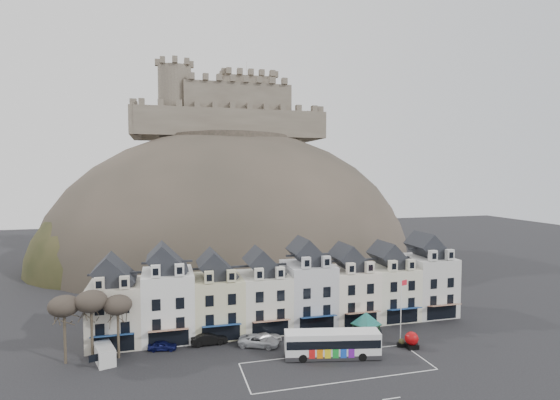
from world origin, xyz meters
The scene contains 21 objects.
ground centered at (0.00, 0.00, 0.00)m, with size 300.00×300.00×0.00m, color black.
coach_bay_markings centered at (2.00, 1.25, 0.00)m, with size 22.00×7.50×0.01m, color silver.
townhouse_terrace centered at (0.15, 15.97, 5.30)m, with size 54.40×9.35×11.80m.
castle_hill centered at (1.25, 68.95, 0.11)m, with size 100.00×76.00×68.00m.
castle centered at (0.51, 75.93, 40.19)m, with size 50.20×22.20×22.00m.
tree_left_far centered at (-29.00, 10.50, 6.90)m, with size 3.61×3.61×8.24m.
tree_left_mid centered at (-26.00, 10.50, 7.24)m, with size 3.78×3.78×8.64m.
tree_left_near centered at (-23.00, 10.50, 6.55)m, with size 3.43×3.43×7.84m.
bus centered at (2.40, 3.75, 1.82)m, with size 11.99×5.07×3.30m.
bus_shelter centered at (8.91, 7.68, 3.02)m, with size 5.62×5.62×3.89m.
red_buoy centered at (13.45, 3.74, 1.10)m, with size 1.75×1.75×2.16m.
flagpole centered at (13.81, 6.96, 4.77)m, with size 1.15×0.47×8.35m.
white_van centered at (-24.55, 9.65, 1.00)m, with size 3.10×4.75×2.00m.
planter_west centered at (12.41, 4.43, 0.54)m, with size 1.24×0.86×1.12m.
planter_east centered at (14.11, 4.34, 0.47)m, with size 1.01×0.69×0.98m.
car_navy centered at (-17.81, 11.47, 0.62)m, with size 1.46×3.62×1.23m, color #0E1246.
car_black centered at (-11.82, 11.81, 0.79)m, with size 1.67×4.80×1.58m, color black.
car_silver centered at (-5.60, 9.50, 0.75)m, with size 2.48×5.28×1.49m, color #BABCC2.
car_white centered at (-4.40, 10.43, 0.66)m, with size 1.85×4.55×1.32m, color silver.
car_maroon centered at (4.80, 9.82, 0.64)m, with size 1.50×3.74×1.27m, color #5B0B05.
car_charcoal centered at (10.00, 9.50, 0.67)m, with size 1.42×4.08×1.34m, color black.
Camera 1 is at (-17.46, -45.24, 22.76)m, focal length 28.00 mm.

